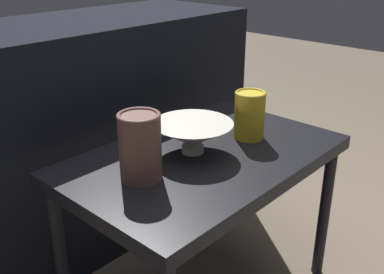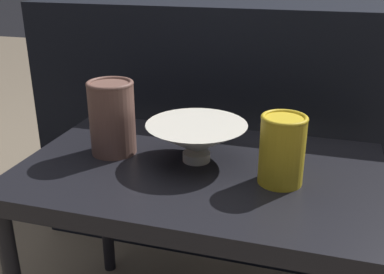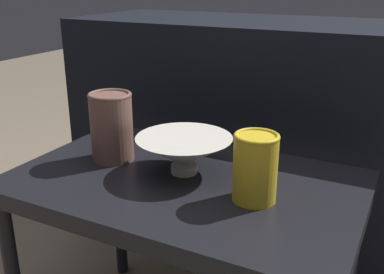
# 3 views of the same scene
# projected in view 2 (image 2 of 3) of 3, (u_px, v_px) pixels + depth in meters

# --- Properties ---
(table) EXTENTS (0.79, 0.50, 0.52)m
(table) POSITION_uv_depth(u_px,v_px,m) (200.00, 188.00, 1.01)
(table) COLOR black
(table) RESTS_ON ground_plane
(couch_backdrop) EXTENTS (1.34, 0.50, 0.82)m
(couch_backdrop) POSITION_uv_depth(u_px,v_px,m) (246.00, 122.00, 1.57)
(couch_backdrop) COLOR black
(couch_backdrop) RESTS_ON ground_plane
(bowl) EXTENTS (0.23, 0.23, 0.09)m
(bowl) POSITION_uv_depth(u_px,v_px,m) (196.00, 139.00, 1.00)
(bowl) COLOR silver
(bowl) RESTS_ON table
(vase_textured_left) EXTENTS (0.11, 0.11, 0.17)m
(vase_textured_left) POSITION_uv_depth(u_px,v_px,m) (112.00, 117.00, 1.03)
(vase_textured_left) COLOR brown
(vase_textured_left) RESTS_ON table
(vase_colorful_right) EXTENTS (0.09, 0.09, 0.14)m
(vase_colorful_right) POSITION_uv_depth(u_px,v_px,m) (282.00, 149.00, 0.89)
(vase_colorful_right) COLOR gold
(vase_colorful_right) RESTS_ON table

